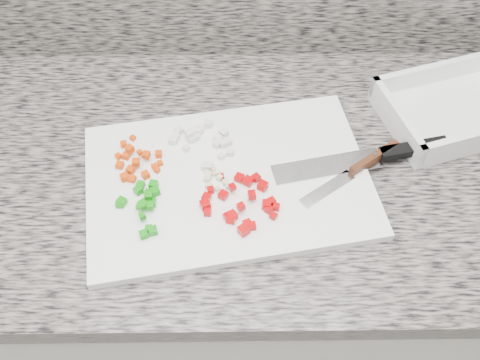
{
  "coord_description": "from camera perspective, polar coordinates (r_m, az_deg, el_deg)",
  "views": [
    {
      "loc": [
        0.01,
        0.83,
        1.65
      ],
      "look_at": [
        0.02,
        1.37,
        0.94
      ],
      "focal_mm": 40.0,
      "sensor_mm": 36.0,
      "label": 1
    }
  ],
  "objects": [
    {
      "name": "green_pepper_pile",
      "position": [
        0.9,
        -10.21,
        -2.37
      ],
      "size": [
        0.07,
        0.11,
        0.02
      ],
      "color": "#10850C",
      "rests_on": "cutting_board"
    },
    {
      "name": "garlic_pile",
      "position": [
        0.92,
        -2.86,
        0.36
      ],
      "size": [
        0.05,
        0.06,
        0.01
      ],
      "color": "beige",
      "rests_on": "cutting_board"
    },
    {
      "name": "cutting_board",
      "position": [
        0.93,
        -1.25,
        -0.06
      ],
      "size": [
        0.53,
        0.4,
        0.02
      ],
      "primitive_type": "cube",
      "rotation": [
        0.0,
        0.0,
        0.17
      ],
      "color": "white",
      "rests_on": "countertop"
    },
    {
      "name": "cabinet",
      "position": [
        1.37,
        -0.78,
        -10.37
      ],
      "size": [
        3.92,
        0.62,
        0.86
      ],
      "primitive_type": "cube",
      "color": "beige",
      "rests_on": "ground"
    },
    {
      "name": "tray",
      "position": [
        1.1,
        21.92,
        6.98
      ],
      "size": [
        0.31,
        0.26,
        0.06
      ],
      "rotation": [
        0.0,
        0.0,
        0.3
      ],
      "color": "white",
      "rests_on": "countertop"
    },
    {
      "name": "paring_knife",
      "position": [
        0.96,
        12.95,
        1.54
      ],
      "size": [
        0.19,
        0.14,
        0.02
      ],
      "rotation": [
        0.0,
        0.0,
        0.61
      ],
      "color": "silver",
      "rests_on": "cutting_board"
    },
    {
      "name": "red_pepper_pile",
      "position": [
        0.88,
        0.16,
        -2.42
      ],
      "size": [
        0.13,
        0.13,
        0.02
      ],
      "color": "#B90205",
      "rests_on": "cutting_board"
    },
    {
      "name": "countertop",
      "position": [
        0.98,
        -1.07,
        1.39
      ],
      "size": [
        3.96,
        0.64,
        0.04
      ],
      "primitive_type": "cube",
      "color": "slate",
      "rests_on": "cabinet"
    },
    {
      "name": "chef_knife",
      "position": [
        0.98,
        15.13,
        2.63
      ],
      "size": [
        0.32,
        0.1,
        0.02
      ],
      "rotation": [
        0.0,
        0.0,
        0.21
      ],
      "color": "silver",
      "rests_on": "cutting_board"
    },
    {
      "name": "carrot_pile",
      "position": [
        0.95,
        -11.12,
        1.8
      ],
      "size": [
        0.09,
        0.11,
        0.02
      ],
      "color": "#CF3C04",
      "rests_on": "cutting_board"
    },
    {
      "name": "onion_pile",
      "position": [
        0.97,
        -4.05,
        4.34
      ],
      "size": [
        0.12,
        0.12,
        0.02
      ],
      "color": "silver",
      "rests_on": "cutting_board"
    }
  ]
}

